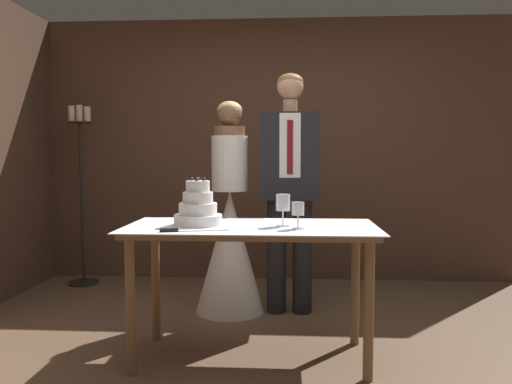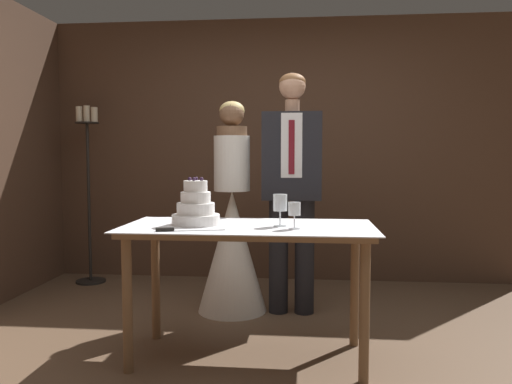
% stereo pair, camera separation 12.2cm
% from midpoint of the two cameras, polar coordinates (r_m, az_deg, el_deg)
% --- Properties ---
extents(ground_plane, '(40.00, 40.00, 0.00)m').
position_cam_midpoint_polar(ground_plane, '(3.11, 1.84, -19.06)').
color(ground_plane, brown).
extents(wall_back, '(4.73, 0.12, 2.55)m').
position_cam_midpoint_polar(wall_back, '(4.97, 3.48, 4.74)').
color(wall_back, '#513828').
rests_on(wall_back, ground_plane).
extents(cake_table, '(1.49, 0.72, 0.81)m').
position_cam_midpoint_polar(cake_table, '(2.99, 0.32, -5.76)').
color(cake_table, brown).
rests_on(cake_table, ground_plane).
extents(tiered_cake, '(0.29, 0.29, 0.29)m').
position_cam_midpoint_polar(tiered_cake, '(3.02, -5.75, -1.90)').
color(tiered_cake, white).
rests_on(tiered_cake, cake_table).
extents(cake_knife, '(0.37, 0.12, 0.02)m').
position_cam_midpoint_polar(cake_knife, '(2.78, -7.79, -4.30)').
color(cake_knife, silver).
rests_on(cake_knife, cake_table).
extents(wine_glass_near, '(0.08, 0.08, 0.19)m').
position_cam_midpoint_polar(wine_glass_near, '(2.94, 3.96, -1.32)').
color(wine_glass_near, silver).
rests_on(wine_glass_near, cake_table).
extents(wine_glass_middle, '(0.07, 0.07, 0.15)m').
position_cam_midpoint_polar(wine_glass_middle, '(2.83, 5.64, -2.10)').
color(wine_glass_middle, silver).
rests_on(wine_glass_middle, cake_table).
extents(bride, '(0.54, 0.54, 1.65)m').
position_cam_midpoint_polar(bride, '(3.93, -1.85, -5.02)').
color(bride, white).
rests_on(bride, ground_plane).
extents(groom, '(0.45, 0.25, 1.85)m').
position_cam_midpoint_polar(groom, '(3.85, 5.03, 1.37)').
color(groom, black).
rests_on(groom, ground_plane).
extents(candle_stand, '(0.28, 0.28, 1.70)m').
position_cam_midpoint_polar(candle_stand, '(5.02, -17.93, 0.17)').
color(candle_stand, black).
rests_on(candle_stand, ground_plane).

